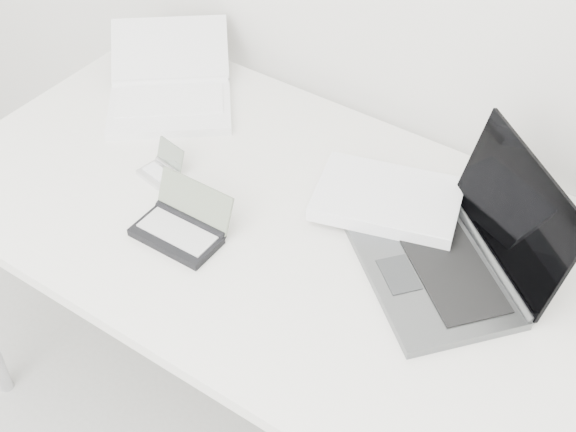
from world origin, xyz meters
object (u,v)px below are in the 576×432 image
Objects in this scene: desk at (311,249)px; palmtop_charcoal at (182,227)px; laptop_large at (426,230)px; netbook_open_white at (170,91)px.

palmtop_charcoal reaches higher than desk.
palmtop_charcoal is (-0.41, -0.25, -0.02)m from laptop_large.
desk is at bearing -58.48° from netbook_open_white.
desk is 2.83× the size of laptop_large.
laptop_large is 1.25× the size of netbook_open_white.
desk is 3.54× the size of netbook_open_white.
laptop_large reaches higher than netbook_open_white.
netbook_open_white is (-0.72, 0.09, -0.01)m from laptop_large.
laptop_large reaches higher than desk.
palmtop_charcoal is at bearing -109.18° from laptop_large.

